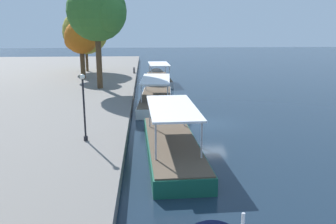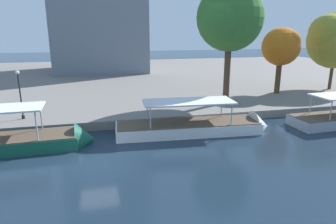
% 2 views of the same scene
% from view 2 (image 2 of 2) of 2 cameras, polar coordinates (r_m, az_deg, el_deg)
% --- Properties ---
extents(ground_plane, '(220.00, 220.00, 0.00)m').
position_cam_2_polar(ground_plane, '(20.21, -13.34, -9.64)').
color(ground_plane, '#192838').
extents(dock_promenade, '(120.00, 55.00, 0.79)m').
position_cam_2_polar(dock_promenade, '(53.31, -13.77, 6.27)').
color(dock_promenade, slate).
rests_on(dock_promenade, ground_plane).
extents(tour_boat_1, '(13.02, 3.50, 4.30)m').
position_cam_2_polar(tour_boat_1, '(24.55, -28.02, -5.52)').
color(tour_boat_1, '#14513D').
rests_on(tour_boat_1, ground_plane).
extents(tour_boat_2, '(13.41, 3.92, 3.94)m').
position_cam_2_polar(tour_boat_2, '(25.50, 6.23, -3.09)').
color(tour_boat_2, silver).
rests_on(tour_boat_2, ground_plane).
extents(lamp_post, '(0.33, 0.33, 4.30)m').
position_cam_2_polar(lamp_post, '(29.04, -26.44, 3.22)').
color(lamp_post, black).
rests_on(lamp_post, dock_promenade).
extents(tree_0, '(4.57, 4.63, 8.01)m').
position_cam_2_polar(tree_0, '(39.38, 20.87, 11.57)').
color(tree_0, '#4C3823').
rests_on(tree_0, dock_promenade).
extents(tree_2, '(7.69, 7.21, 9.96)m').
position_cam_2_polar(tree_2, '(44.77, 29.11, 12.12)').
color(tree_2, '#4C3823').
rests_on(tree_2, dock_promenade).
extents(tree_3, '(6.84, 6.82, 12.24)m').
position_cam_2_polar(tree_3, '(31.81, 11.59, 17.17)').
color(tree_3, '#4C3823').
rests_on(tree_3, dock_promenade).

